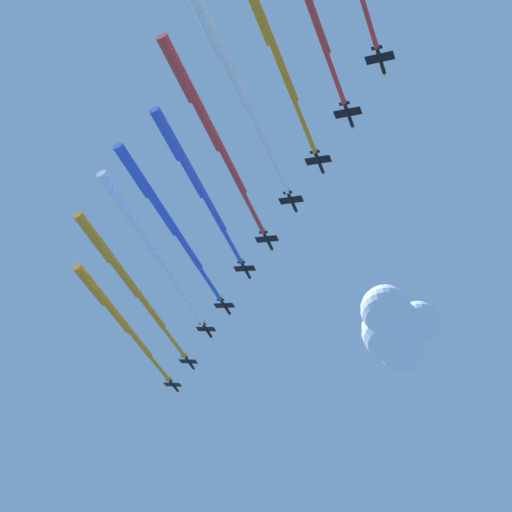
# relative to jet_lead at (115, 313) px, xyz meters

# --- Properties ---
(jet_lead) EXTENTS (78.92, 19.16, 4.42)m
(jet_lead) POSITION_rel_jet_lead_xyz_m (0.00, 0.00, 0.00)
(jet_lead) COLOR black
(jet_port_inner) EXTENTS (87.38, 20.43, 4.46)m
(jet_port_inner) POSITION_rel_jet_lead_xyz_m (-19.44, -10.46, -0.70)
(jet_port_inner) COLOR black
(jet_starboard_inner) EXTENTS (85.30, 19.20, 4.46)m
(jet_starboard_inner) POSITION_rel_jet_lead_xyz_m (-32.04, -22.55, 2.38)
(jet_starboard_inner) COLOR black
(jet_port_mid) EXTENTS (81.48, 20.48, 4.44)m
(jet_port_mid) POSITION_rel_jet_lead_xyz_m (-43.46, -33.00, -0.38)
(jet_port_mid) COLOR black
(jet_starboard_mid) EXTENTS (75.27, 17.60, 4.43)m
(jet_starboard_mid) POSITION_rel_jet_lead_xyz_m (-53.37, -46.16, 2.57)
(jet_starboard_mid) COLOR black
(jet_port_outer) EXTENTS (83.39, 19.01, 4.38)m
(jet_port_outer) POSITION_rel_jet_lead_xyz_m (-72.60, -56.53, -0.04)
(jet_port_outer) COLOR black
(jet_starboard_outer) EXTENTS (80.07, 19.04, 4.36)m
(jet_starboard_outer) POSITION_rel_jet_lead_xyz_m (-84.36, -67.80, 0.69)
(jet_starboard_outer) COLOR black
(jet_trail_port) EXTENTS (87.14, 19.53, 4.37)m
(jet_trail_port) POSITION_rel_jet_lead_xyz_m (-102.91, -78.76, -0.28)
(jet_trail_port) COLOR black
(cloud_puff) EXTENTS (44.79, 31.63, 26.67)m
(cloud_puff) POSITION_rel_jet_lead_xyz_m (37.59, -104.50, 4.14)
(cloud_puff) COLOR white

